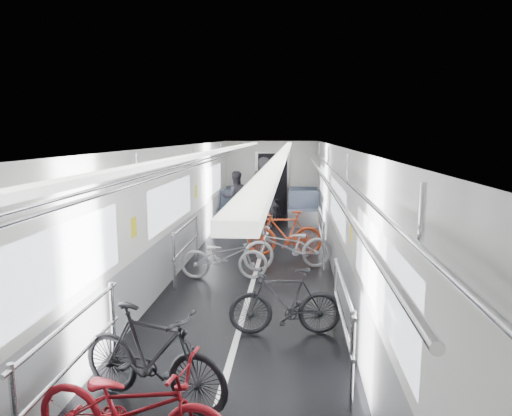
# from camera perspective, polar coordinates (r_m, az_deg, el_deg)

# --- Properties ---
(car_shell) EXTENTS (3.02, 14.01, 2.41)m
(car_shell) POSITION_cam_1_polar(r_m,az_deg,el_deg) (9.88, 0.62, 0.54)
(car_shell) COLOR black
(car_shell) RESTS_ON ground
(bike_left_near) EXTENTS (1.78, 0.87, 0.90)m
(bike_left_near) POSITION_cam_1_polar(r_m,az_deg,el_deg) (4.10, -15.23, -22.94)
(bike_left_near) COLOR maroon
(bike_left_near) RESTS_ON floor
(bike_left_mid) EXTENTS (1.72, 0.99, 1.00)m
(bike_left_mid) POSITION_cam_1_polar(r_m,az_deg,el_deg) (4.73, -12.87, -17.57)
(bike_left_mid) COLOR black
(bike_left_mid) RESTS_ON floor
(bike_left_far) EXTENTS (1.62, 0.68, 0.83)m
(bike_left_far) POSITION_cam_1_polar(r_m,az_deg,el_deg) (8.36, -4.01, -6.06)
(bike_left_far) COLOR #9E9FA3
(bike_left_far) RESTS_ON floor
(bike_right_near) EXTENTS (1.53, 0.59, 0.89)m
(bike_right_near) POSITION_cam_1_polar(r_m,az_deg,el_deg) (6.10, 3.69, -11.59)
(bike_right_near) COLOR black
(bike_right_near) RESTS_ON floor
(bike_right_mid) EXTENTS (1.89, 1.14, 0.94)m
(bike_right_mid) POSITION_cam_1_polar(r_m,az_deg,el_deg) (8.89, 4.04, -4.78)
(bike_right_mid) COLOR #A4A4A8
(bike_right_mid) RESTS_ON floor
(bike_right_far) EXTENTS (1.69, 0.68, 0.99)m
(bike_right_far) POSITION_cam_1_polar(r_m,az_deg,el_deg) (9.92, 3.65, -3.17)
(bike_right_far) COLOR #AC3415
(bike_right_far) RESTS_ON floor
(bike_aisle) EXTENTS (0.93, 1.77, 0.88)m
(bike_aisle) POSITION_cam_1_polar(r_m,az_deg,el_deg) (12.96, 2.04, -0.47)
(bike_aisle) COLOR black
(bike_aisle) RESTS_ON floor
(person_standing) EXTENTS (0.75, 0.51, 2.00)m
(person_standing) POSITION_cam_1_polar(r_m,az_deg,el_deg) (12.89, 0.95, 2.00)
(person_standing) COLOR black
(person_standing) RESTS_ON floor
(person_seated) EXTENTS (0.88, 0.77, 1.56)m
(person_seated) POSITION_cam_1_polar(r_m,az_deg,el_deg) (13.44, -2.59, 1.32)
(person_seated) COLOR #343039
(person_seated) RESTS_ON floor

